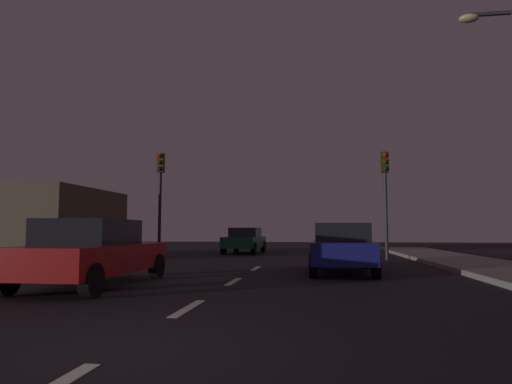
{
  "coord_description": "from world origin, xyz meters",
  "views": [
    {
      "loc": [
        2.07,
        -4.34,
        1.22
      ],
      "look_at": [
        -0.41,
        13.18,
        2.79
      ],
      "focal_mm": 31.1,
      "sensor_mm": 36.0,
      "label": 1
    }
  ],
  "objects": [
    {
      "name": "lane_stripe_third",
      "position": [
        0.0,
        6.4,
        0.0
      ],
      "size": [
        0.16,
        1.6,
        0.01
      ],
      "primitive_type": "cube",
      "color": "silver",
      "rests_on": "ground_plane"
    },
    {
      "name": "ground_plane",
      "position": [
        0.0,
        7.0,
        0.0
      ],
      "size": [
        80.0,
        80.0,
        0.0
      ],
      "primitive_type": "plane",
      "color": "black"
    },
    {
      "name": "car_stopped_ahead",
      "position": [
        2.75,
        9.11,
        0.74
      ],
      "size": [
        1.92,
        4.32,
        1.45
      ],
      "color": "navy",
      "rests_on": "ground_plane"
    },
    {
      "name": "car_oncoming_far",
      "position": [
        -2.05,
        20.22,
        0.73
      ],
      "size": [
        2.01,
        4.12,
        1.42
      ],
      "color": "#0F4C2D",
      "rests_on": "ground_plane"
    },
    {
      "name": "lane_stripe_fourth",
      "position": [
        0.0,
        10.2,
        0.0
      ],
      "size": [
        0.16,
        1.6,
        0.01
      ],
      "primitive_type": "cube",
      "color": "silver",
      "rests_on": "ground_plane"
    },
    {
      "name": "traffic_signal_left",
      "position": [
        -5.18,
        15.19,
        3.4
      ],
      "size": [
        0.32,
        0.38,
        4.84
      ],
      "color": "black",
      "rests_on": "ground_plane"
    },
    {
      "name": "street_lamp_right",
      "position": [
        7.58,
        8.99,
        4.56
      ],
      "size": [
        1.63,
        0.36,
        7.69
      ],
      "color": "#4C4C51",
      "rests_on": "ground_plane"
    },
    {
      "name": "storefront_left",
      "position": [
        -10.5,
        14.82,
        1.58
      ],
      "size": [
        5.0,
        6.25,
        3.17
      ],
      "primitive_type": "cube",
      "color": "brown",
      "rests_on": "ground_plane"
    },
    {
      "name": "lane_stripe_second",
      "position": [
        0.0,
        2.6,
        0.0
      ],
      "size": [
        0.16,
        1.6,
        0.01
      ],
      "primitive_type": "cube",
      "color": "silver",
      "rests_on": "ground_plane"
    },
    {
      "name": "traffic_signal_right",
      "position": [
        4.92,
        15.19,
        3.27
      ],
      "size": [
        0.32,
        0.38,
        4.64
      ],
      "color": "#2D2D30",
      "rests_on": "ground_plane"
    },
    {
      "name": "car_adjacent_lane",
      "position": [
        -2.92,
        4.97,
        0.75
      ],
      "size": [
        1.96,
        4.49,
        1.48
      ],
      "color": "#B21919",
      "rests_on": "ground_plane"
    }
  ]
}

